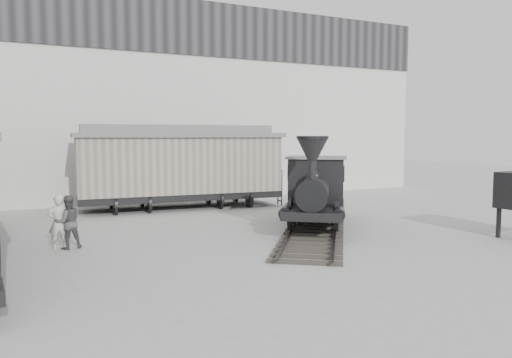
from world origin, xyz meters
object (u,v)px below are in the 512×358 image
locomotive (316,196)px  visitor_a (59,222)px  boxcar (180,165)px  visitor_b (68,222)px

locomotive → visitor_a: size_ratio=5.32×
locomotive → boxcar: size_ratio=0.90×
boxcar → visitor_a: (-6.21, -6.95, -1.29)m
locomotive → visitor_b: 8.95m
locomotive → visitor_a: locomotive is taller
visitor_b → visitor_a: bearing=-14.5°
boxcar → visitor_b: size_ratio=5.99×
locomotive → boxcar: (-2.97, 7.59, 0.87)m
locomotive → boxcar: bearing=147.7°
visitor_a → boxcar: bearing=-129.9°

